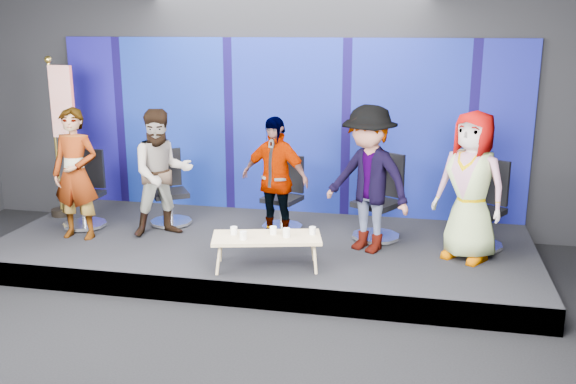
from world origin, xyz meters
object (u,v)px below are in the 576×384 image
Objects in this scene: chair_a at (85,202)px; flag_stand at (61,134)px; chair_e at (482,219)px; mug_e at (312,231)px; panelist_a at (76,174)px; chair_d at (379,211)px; panelist_c at (275,179)px; panelist_b at (162,173)px; mug_b at (243,235)px; panelist_d at (368,179)px; coffee_table at (267,239)px; chair_b at (170,200)px; mug_d at (287,233)px; chair_c at (284,205)px; panelist_e at (471,186)px; mug_c at (273,230)px; mug_a at (234,231)px.

chair_a is 1.10m from flag_stand.
mug_e is at bearing -120.18° from chair_e.
panelist_a is at bearing -70.27° from chair_a.
chair_d is at bearing 11.59° from panelist_a.
panelist_c is 0.70× the size of flag_stand.
panelist_c is at bearing 127.87° from mug_e.
panelist_b is 1.85m from mug_b.
mug_e is at bearing -100.74° from panelist_d.
coffee_table is at bearing -14.65° from flag_stand.
mug_d is (2.01, -1.38, 0.09)m from chair_b.
chair_c is 2.60m from panelist_e.
chair_a is at bearing 155.58° from mug_b.
chair_a is 11.65× the size of mug_e.
chair_b is 0.58× the size of panelist_d.
coffee_table is (-1.20, -1.36, -0.02)m from chair_d.
chair_d is at bearing 9.59° from chair_c.
chair_c is at bearing -154.19° from chair_e.
panelist_d reaches higher than mug_c.
chair_d is at bearing 46.76° from mug_b.
chair_b reaches higher than mug_c.
mug_c is at bearing 55.63° from coffee_table.
chair_b is 1.04× the size of chair_c.
mug_c is (0.19, -1.43, 0.10)m from chair_c.
coffee_table is at bearing -124.37° from mug_c.
chair_d is (4.10, 0.32, 0.02)m from chair_a.
flag_stand reaches higher than coffee_table.
panelist_d reaches higher than mug_a.
chair_c is 10.89× the size of mug_c.
mug_a is (-1.59, -1.38, 0.06)m from chair_d.
chair_e is (4.18, 0.37, -0.49)m from panelist_b.
flag_stand is (-3.27, 0.41, 0.42)m from panelist_c.
panelist_a is 4.04m from chair_d.
chair_c is 1.50m from panelist_d.
flag_stand is at bearing 159.03° from mug_d.
mug_b is (2.66, -1.21, 0.08)m from chair_a.
panelist_b is 2.75m from panelist_d.
panelist_e is 2.87m from mug_a.
mug_c is at bearing -9.58° from panelist_a.
chair_d reaches higher than mug_d.
flag_stand is (-3.93, 1.24, 0.81)m from mug_e.
panelist_d is 1.58m from chair_e.
panelist_c is 1.14m from mug_a.
mug_a is (-2.70, -0.84, -0.47)m from panelist_e.
chair_e is 11.96× the size of mug_c.
chair_a is at bearing 161.98° from mug_d.
chair_b is 2.60m from mug_e.
chair_e is (2.64, -0.23, 0.03)m from chair_c.
coffee_table is (-2.31, -0.82, -0.55)m from panelist_e.
chair_d is 0.75m from panelist_d.
chair_b is at bearing 141.69° from coffee_table.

